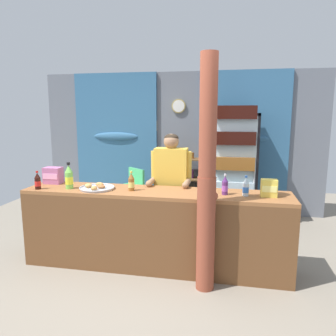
{
  "coord_description": "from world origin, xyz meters",
  "views": [
    {
      "loc": [
        0.93,
        -3.12,
        1.81
      ],
      "look_at": [
        0.2,
        0.61,
        1.15
      ],
      "focal_mm": 34.4,
      "sensor_mm": 36.0,
      "label": 1
    }
  ],
  "objects_px": {
    "soda_bottle_grape_soda": "(225,186)",
    "snack_box_instant_noodle": "(269,188)",
    "shopkeeper": "(171,179)",
    "pastry_tray": "(97,188)",
    "timber_post": "(207,182)",
    "snack_box_wafer": "(53,175)",
    "drink_fridge": "(234,160)",
    "soda_bottle_iced_tea": "(131,182)",
    "stall_counter": "(153,223)",
    "soda_bottle_water": "(246,187)",
    "soda_bottle_lime_soda": "(69,178)",
    "soda_bottle_cola": "(38,181)",
    "bottle_shelf_rack": "(188,180)",
    "plastic_lawn_chair": "(131,190)"
  },
  "relations": [
    {
      "from": "drink_fridge",
      "to": "timber_post",
      "type": "bearing_deg",
      "value": -97.4
    },
    {
      "from": "bottle_shelf_rack",
      "to": "snack_box_wafer",
      "type": "relative_size",
      "value": 5.42
    },
    {
      "from": "soda_bottle_iced_tea",
      "to": "snack_box_instant_noodle",
      "type": "bearing_deg",
      "value": 0.69
    },
    {
      "from": "soda_bottle_grape_soda",
      "to": "soda_bottle_cola",
      "type": "bearing_deg",
      "value": -175.73
    },
    {
      "from": "stall_counter",
      "to": "shopkeeper",
      "type": "bearing_deg",
      "value": 79.25
    },
    {
      "from": "shopkeeper",
      "to": "soda_bottle_lime_soda",
      "type": "distance_m",
      "value": 1.25
    },
    {
      "from": "soda_bottle_iced_tea",
      "to": "snack_box_wafer",
      "type": "xyz_separation_m",
      "value": [
        -1.09,
        0.18,
        0.01
      ]
    },
    {
      "from": "stall_counter",
      "to": "soda_bottle_iced_tea",
      "type": "xyz_separation_m",
      "value": [
        -0.27,
        0.08,
        0.45
      ]
    },
    {
      "from": "drink_fridge",
      "to": "soda_bottle_iced_tea",
      "type": "height_order",
      "value": "drink_fridge"
    },
    {
      "from": "stall_counter",
      "to": "soda_bottle_grape_soda",
      "type": "xyz_separation_m",
      "value": [
        0.79,
        0.1,
        0.45
      ]
    },
    {
      "from": "plastic_lawn_chair",
      "to": "soda_bottle_iced_tea",
      "type": "bearing_deg",
      "value": -71.76
    },
    {
      "from": "timber_post",
      "to": "bottle_shelf_rack",
      "type": "xyz_separation_m",
      "value": [
        -0.5,
        2.44,
        -0.52
      ]
    },
    {
      "from": "soda_bottle_grape_soda",
      "to": "soda_bottle_water",
      "type": "distance_m",
      "value": 0.22
    },
    {
      "from": "soda_bottle_lime_soda",
      "to": "soda_bottle_cola",
      "type": "xyz_separation_m",
      "value": [
        -0.35,
        -0.1,
        -0.04
      ]
    },
    {
      "from": "plastic_lawn_chair",
      "to": "soda_bottle_lime_soda",
      "type": "bearing_deg",
      "value": -96.66
    },
    {
      "from": "timber_post",
      "to": "bottle_shelf_rack",
      "type": "relative_size",
      "value": 2.01
    },
    {
      "from": "plastic_lawn_chair",
      "to": "shopkeeper",
      "type": "relative_size",
      "value": 0.56
    },
    {
      "from": "plastic_lawn_chair",
      "to": "soda_bottle_cola",
      "type": "distance_m",
      "value": 1.96
    },
    {
      "from": "soda_bottle_lime_soda",
      "to": "timber_post",
      "type": "bearing_deg",
      "value": -10.27
    },
    {
      "from": "soda_bottle_iced_tea",
      "to": "soda_bottle_cola",
      "type": "xyz_separation_m",
      "value": [
        -1.1,
        -0.14,
        -0.0
      ]
    },
    {
      "from": "soda_bottle_grape_soda",
      "to": "pastry_tray",
      "type": "relative_size",
      "value": 0.57
    },
    {
      "from": "soda_bottle_cola",
      "to": "snack_box_wafer",
      "type": "distance_m",
      "value": 0.32
    },
    {
      "from": "soda_bottle_cola",
      "to": "pastry_tray",
      "type": "xyz_separation_m",
      "value": [
        0.68,
        0.12,
        -0.07
      ]
    },
    {
      "from": "soda_bottle_lime_soda",
      "to": "soda_bottle_iced_tea",
      "type": "height_order",
      "value": "soda_bottle_lime_soda"
    },
    {
      "from": "timber_post",
      "to": "snack_box_wafer",
      "type": "height_order",
      "value": "timber_post"
    },
    {
      "from": "soda_bottle_iced_tea",
      "to": "bottle_shelf_rack",
      "type": "bearing_deg",
      "value": 79.61
    },
    {
      "from": "soda_bottle_lime_soda",
      "to": "snack_box_instant_noodle",
      "type": "relative_size",
      "value": 1.66
    },
    {
      "from": "soda_bottle_water",
      "to": "soda_bottle_cola",
      "type": "relative_size",
      "value": 1.03
    },
    {
      "from": "soda_bottle_grape_soda",
      "to": "snack_box_instant_noodle",
      "type": "bearing_deg",
      "value": -0.18
    },
    {
      "from": "soda_bottle_grape_soda",
      "to": "timber_post",
      "type": "bearing_deg",
      "value": -115.49
    },
    {
      "from": "soda_bottle_iced_tea",
      "to": "soda_bottle_water",
      "type": "distance_m",
      "value": 1.28
    },
    {
      "from": "bottle_shelf_rack",
      "to": "plastic_lawn_chair",
      "type": "distance_m",
      "value": 1.04
    },
    {
      "from": "drink_fridge",
      "to": "soda_bottle_lime_soda",
      "type": "height_order",
      "value": "drink_fridge"
    },
    {
      "from": "soda_bottle_iced_tea",
      "to": "pastry_tray",
      "type": "bearing_deg",
      "value": -177.52
    },
    {
      "from": "plastic_lawn_chair",
      "to": "soda_bottle_water",
      "type": "bearing_deg",
      "value": -42.2
    },
    {
      "from": "timber_post",
      "to": "plastic_lawn_chair",
      "type": "bearing_deg",
      "value": 125.58
    },
    {
      "from": "snack_box_instant_noodle",
      "to": "stall_counter",
      "type": "bearing_deg",
      "value": -175.73
    },
    {
      "from": "stall_counter",
      "to": "soda_bottle_water",
      "type": "bearing_deg",
      "value": 4.68
    },
    {
      "from": "plastic_lawn_chair",
      "to": "soda_bottle_grape_soda",
      "type": "xyz_separation_m",
      "value": [
        1.61,
        -1.65,
        0.53
      ]
    },
    {
      "from": "shopkeeper",
      "to": "pastry_tray",
      "type": "relative_size",
      "value": 3.78
    },
    {
      "from": "snack_box_wafer",
      "to": "plastic_lawn_chair",
      "type": "bearing_deg",
      "value": 70.13
    },
    {
      "from": "plastic_lawn_chair",
      "to": "shopkeeper",
      "type": "xyz_separation_m",
      "value": [
        0.93,
        -1.18,
        0.48
      ]
    },
    {
      "from": "soda_bottle_iced_tea",
      "to": "soda_bottle_grape_soda",
      "type": "bearing_deg",
      "value": 1.07
    },
    {
      "from": "drink_fridge",
      "to": "snack_box_instant_noodle",
      "type": "relative_size",
      "value": 10.12
    },
    {
      "from": "soda_bottle_grape_soda",
      "to": "pastry_tray",
      "type": "distance_m",
      "value": 1.48
    },
    {
      "from": "snack_box_wafer",
      "to": "pastry_tray",
      "type": "relative_size",
      "value": 0.53
    },
    {
      "from": "plastic_lawn_chair",
      "to": "soda_bottle_cola",
      "type": "height_order",
      "value": "soda_bottle_cola"
    },
    {
      "from": "soda_bottle_lime_soda",
      "to": "snack_box_instant_noodle",
      "type": "xyz_separation_m",
      "value": [
        2.28,
        0.06,
        -0.04
      ]
    },
    {
      "from": "snack_box_wafer",
      "to": "pastry_tray",
      "type": "height_order",
      "value": "snack_box_wafer"
    },
    {
      "from": "stall_counter",
      "to": "drink_fridge",
      "type": "xyz_separation_m",
      "value": [
        0.9,
        1.88,
        0.48
      ]
    }
  ]
}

